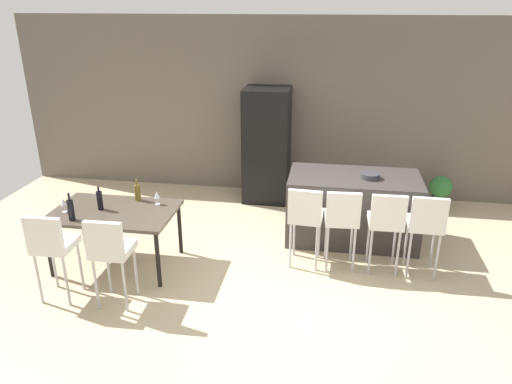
# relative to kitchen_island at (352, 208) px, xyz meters

# --- Properties ---
(ground_plane) EXTENTS (10.00, 10.00, 0.00)m
(ground_plane) POSITION_rel_kitchen_island_xyz_m (-0.71, -0.98, -0.46)
(ground_plane) COLOR #C6B28E
(back_wall) EXTENTS (10.00, 0.12, 2.90)m
(back_wall) POSITION_rel_kitchen_island_xyz_m (-0.71, 1.70, 0.99)
(back_wall) COLOR #665B51
(back_wall) RESTS_ON ground_plane
(kitchen_island) EXTENTS (1.75, 0.92, 0.92)m
(kitchen_island) POSITION_rel_kitchen_island_xyz_m (0.00, 0.00, 0.00)
(kitchen_island) COLOR #383330
(kitchen_island) RESTS_ON ground_plane
(bar_chair_left) EXTENTS (0.42, 0.42, 1.05)m
(bar_chair_left) POSITION_rel_kitchen_island_xyz_m (-0.59, -0.84, 0.24)
(bar_chair_left) COLOR silver
(bar_chair_left) RESTS_ON ground_plane
(bar_chair_middle) EXTENTS (0.43, 0.43, 1.05)m
(bar_chair_middle) POSITION_rel_kitchen_island_xyz_m (-0.16, -0.84, 0.24)
(bar_chair_middle) COLOR silver
(bar_chair_middle) RESTS_ON ground_plane
(bar_chair_right) EXTENTS (0.41, 0.41, 1.05)m
(bar_chair_right) POSITION_rel_kitchen_island_xyz_m (0.36, -0.84, 0.24)
(bar_chair_right) COLOR silver
(bar_chair_right) RESTS_ON ground_plane
(bar_chair_far) EXTENTS (0.41, 0.41, 1.05)m
(bar_chair_far) POSITION_rel_kitchen_island_xyz_m (0.81, -0.84, 0.24)
(bar_chair_far) COLOR silver
(bar_chair_far) RESTS_ON ground_plane
(dining_table) EXTENTS (1.47, 0.94, 0.74)m
(dining_table) POSITION_rel_kitchen_island_xyz_m (-2.89, -1.20, 0.22)
(dining_table) COLOR #4C4238
(dining_table) RESTS_ON ground_plane
(dining_chair_near) EXTENTS (0.41, 0.41, 1.05)m
(dining_chair_near) POSITION_rel_kitchen_island_xyz_m (-3.22, -2.03, 0.24)
(dining_chair_near) COLOR silver
(dining_chair_near) RESTS_ON ground_plane
(dining_chair_far) EXTENTS (0.41, 0.41, 1.05)m
(dining_chair_far) POSITION_rel_kitchen_island_xyz_m (-2.56, -2.03, 0.24)
(dining_chair_far) COLOR silver
(dining_chair_far) RESTS_ON ground_plane
(wine_bottle_inner) EXTENTS (0.08, 0.08, 0.28)m
(wine_bottle_inner) POSITION_rel_kitchen_island_xyz_m (-2.72, -0.84, 0.39)
(wine_bottle_inner) COLOR brown
(wine_bottle_inner) RESTS_ON dining_table
(wine_bottle_corner) EXTENTS (0.07, 0.07, 0.29)m
(wine_bottle_corner) POSITION_rel_kitchen_island_xyz_m (-3.06, -1.19, 0.40)
(wine_bottle_corner) COLOR black
(wine_bottle_corner) RESTS_ON dining_table
(wine_bottle_middle) EXTENTS (0.07, 0.07, 0.33)m
(wine_bottle_middle) POSITION_rel_kitchen_island_xyz_m (-3.25, -1.53, 0.41)
(wine_bottle_middle) COLOR black
(wine_bottle_middle) RESTS_ON dining_table
(wine_glass_left) EXTENTS (0.07, 0.07, 0.17)m
(wine_glass_left) POSITION_rel_kitchen_island_xyz_m (-3.45, -1.33, 0.40)
(wine_glass_left) COLOR silver
(wine_glass_left) RESTS_ON dining_table
(wine_glass_right) EXTENTS (0.07, 0.07, 0.17)m
(wine_glass_right) POSITION_rel_kitchen_island_xyz_m (-2.43, -0.93, 0.40)
(wine_glass_right) COLOR silver
(wine_glass_right) RESTS_ON dining_table
(refrigerator) EXTENTS (0.72, 0.68, 1.84)m
(refrigerator) POSITION_rel_kitchen_island_xyz_m (-1.37, 1.26, 0.46)
(refrigerator) COLOR black
(refrigerator) RESTS_ON ground_plane
(fruit_bowl) EXTENTS (0.25, 0.25, 0.07)m
(fruit_bowl) POSITION_rel_kitchen_island_xyz_m (0.19, -0.05, 0.50)
(fruit_bowl) COLOR #333338
(fruit_bowl) RESTS_ON kitchen_island
(potted_plant) EXTENTS (0.35, 0.35, 0.55)m
(potted_plant) POSITION_rel_kitchen_island_xyz_m (1.40, 1.25, -0.14)
(potted_plant) COLOR #38383D
(potted_plant) RESTS_ON ground_plane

